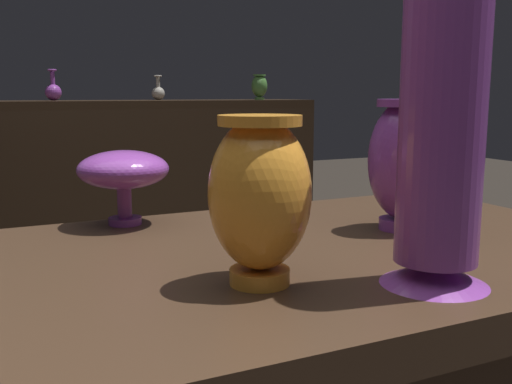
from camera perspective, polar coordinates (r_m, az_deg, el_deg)
name	(u,v)px	position (r m, az deg, el deg)	size (l,w,h in m)	color
back_display_shelf	(61,204)	(3.00, -18.45, -1.10)	(2.60, 0.40, 0.99)	black
vase_centerpiece	(260,194)	(0.68, 0.37, -0.19)	(0.12, 0.12, 0.20)	orange
vase_tall_behind	(403,160)	(0.99, 14.14, 3.02)	(0.12, 0.12, 0.22)	#7A388E
vase_left_accent	(443,109)	(0.70, 17.69, 7.65)	(0.13, 0.13, 0.43)	#7A388E
vase_right_accent	(123,171)	(1.03, -12.77, 1.97)	(0.16, 0.16, 0.13)	#7A388E
shelf_vase_far_right	(259,86)	(3.18, 0.33, 10.26)	(0.09, 0.09, 0.13)	#477A38
shelf_vase_right	(158,92)	(3.12, -9.49, 9.58)	(0.07, 0.07, 0.13)	gray
shelf_vase_center	(53,91)	(3.00, -19.11, 9.28)	(0.08, 0.08, 0.15)	#7A388E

